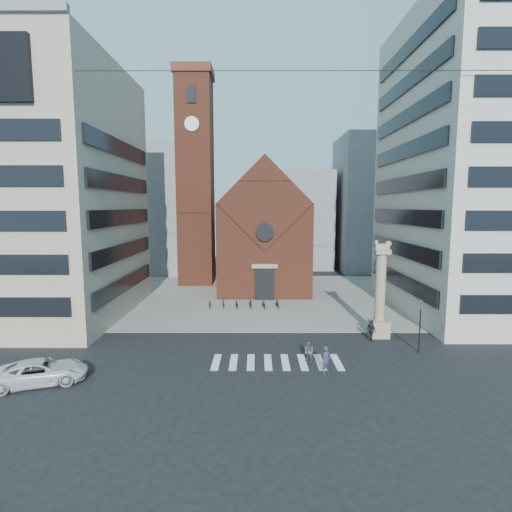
# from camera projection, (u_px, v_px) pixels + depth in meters

# --- Properties ---
(ground) EXTENTS (120.00, 120.00, 0.00)m
(ground) POSITION_uv_depth(u_px,v_px,m) (268.00, 348.00, 32.92)
(ground) COLOR black
(ground) RESTS_ON ground
(piazza) EXTENTS (46.00, 30.00, 0.05)m
(piazza) POSITION_uv_depth(u_px,v_px,m) (264.00, 296.00, 51.77)
(piazza) COLOR gray
(piazza) RESTS_ON ground
(zebra_crossing) EXTENTS (10.20, 3.20, 0.01)m
(zebra_crossing) POSITION_uv_depth(u_px,v_px,m) (277.00, 362.00, 29.95)
(zebra_crossing) COLOR white
(zebra_crossing) RESTS_ON ground
(church) EXTENTS (12.00, 16.65, 18.00)m
(church) POSITION_uv_depth(u_px,v_px,m) (264.00, 232.00, 56.78)
(church) COLOR brown
(church) RESTS_ON ground
(campanile) EXTENTS (5.50, 5.50, 31.20)m
(campanile) POSITION_uv_depth(u_px,v_px,m) (196.00, 178.00, 58.77)
(campanile) COLOR brown
(campanile) RESTS_ON ground
(building_left) EXTENTS (18.00, 20.00, 26.00)m
(building_left) POSITION_uv_depth(u_px,v_px,m) (35.00, 193.00, 41.30)
(building_left) COLOR tan
(building_left) RESTS_ON ground
(building_right) EXTENTS (18.00, 22.00, 32.00)m
(building_right) POSITION_uv_depth(u_px,v_px,m) (489.00, 165.00, 42.78)
(building_right) COLOR beige
(building_right) RESTS_ON ground
(bg_block_left) EXTENTS (16.00, 14.00, 22.00)m
(bg_block_left) POSITION_uv_depth(u_px,v_px,m) (151.00, 210.00, 71.30)
(bg_block_left) COLOR gray
(bg_block_left) RESTS_ON ground
(bg_block_mid) EXTENTS (14.00, 12.00, 18.00)m
(bg_block_mid) POSITION_uv_depth(u_px,v_px,m) (293.00, 220.00, 76.44)
(bg_block_mid) COLOR gray
(bg_block_mid) RESTS_ON ground
(bg_block_right) EXTENTS (16.00, 14.00, 24.00)m
(bg_block_right) POSITION_uv_depth(u_px,v_px,m) (382.00, 204.00, 73.05)
(bg_block_right) COLOR gray
(bg_block_right) RESTS_ON ground
(lion_column) EXTENTS (1.63, 1.60, 8.68)m
(lion_column) POSITION_uv_depth(u_px,v_px,m) (380.00, 299.00, 35.44)
(lion_column) COLOR gray
(lion_column) RESTS_ON ground
(traffic_light) EXTENTS (0.13, 0.16, 4.30)m
(traffic_light) POSITION_uv_depth(u_px,v_px,m) (420.00, 325.00, 31.62)
(traffic_light) COLOR black
(traffic_light) RESTS_ON ground
(white_car) EXTENTS (6.31, 4.45, 1.60)m
(white_car) POSITION_uv_depth(u_px,v_px,m) (41.00, 372.00, 26.26)
(white_car) COLOR silver
(white_car) RESTS_ON ground
(pedestrian_0) EXTENTS (0.84, 0.77, 1.94)m
(pedestrian_0) POSITION_uv_depth(u_px,v_px,m) (326.00, 360.00, 27.84)
(pedestrian_0) COLOR #333144
(pedestrian_0) RESTS_ON ground
(pedestrian_1) EXTENTS (1.00, 0.99, 1.63)m
(pedestrian_1) POSITION_uv_depth(u_px,v_px,m) (309.00, 352.00, 29.82)
(pedestrian_1) COLOR #584F46
(pedestrian_1) RESTS_ON ground
(pedestrian_2) EXTENTS (0.85, 1.20, 1.89)m
(pedestrian_2) POSITION_uv_depth(u_px,v_px,m) (372.00, 330.00, 34.54)
(pedestrian_2) COLOR #24232A
(pedestrian_2) RESTS_ON ground
(scooter_0) EXTENTS (0.86, 1.88, 0.95)m
(scooter_0) POSITION_uv_depth(u_px,v_px,m) (210.00, 304.00, 45.74)
(scooter_0) COLOR black
(scooter_0) RESTS_ON piazza
(scooter_1) EXTENTS (0.72, 1.81, 1.06)m
(scooter_1) POSITION_uv_depth(u_px,v_px,m) (223.00, 303.00, 45.73)
(scooter_1) COLOR black
(scooter_1) RESTS_ON piazza
(scooter_2) EXTENTS (0.86, 1.88, 0.95)m
(scooter_2) POSITION_uv_depth(u_px,v_px,m) (237.00, 304.00, 45.73)
(scooter_2) COLOR black
(scooter_2) RESTS_ON piazza
(scooter_3) EXTENTS (0.72, 1.81, 1.06)m
(scooter_3) POSITION_uv_depth(u_px,v_px,m) (250.00, 303.00, 45.72)
(scooter_3) COLOR black
(scooter_3) RESTS_ON piazza
(scooter_4) EXTENTS (0.86, 1.88, 0.95)m
(scooter_4) POSITION_uv_depth(u_px,v_px,m) (264.00, 304.00, 45.72)
(scooter_4) COLOR black
(scooter_4) RESTS_ON piazza
(scooter_5) EXTENTS (0.72, 1.81, 1.06)m
(scooter_5) POSITION_uv_depth(u_px,v_px,m) (277.00, 303.00, 45.71)
(scooter_5) COLOR black
(scooter_5) RESTS_ON piazza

